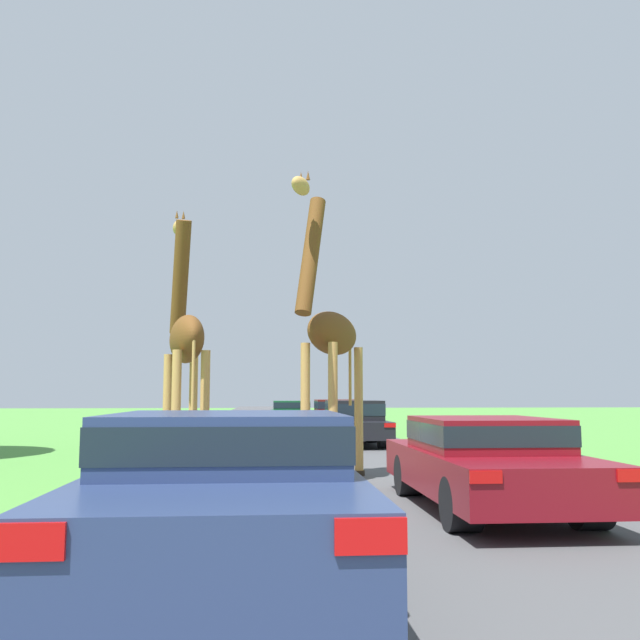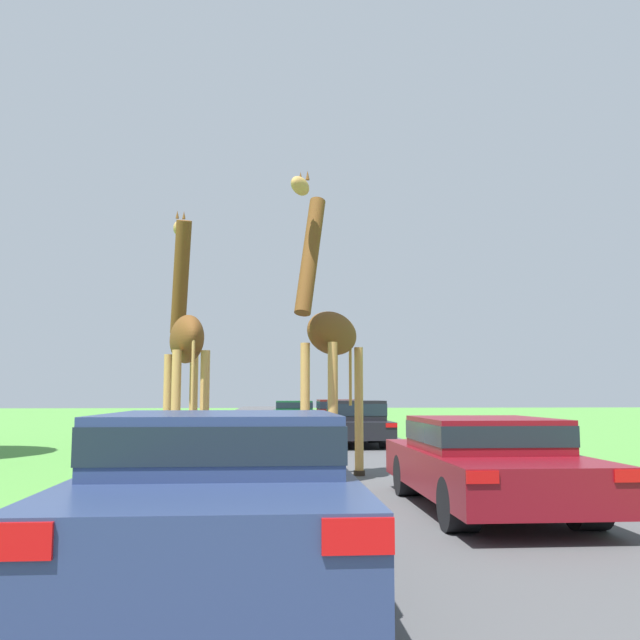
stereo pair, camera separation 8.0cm
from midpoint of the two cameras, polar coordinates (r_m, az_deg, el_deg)
road at (r=29.53m, az=-3.40°, el=-9.28°), size 8.08×120.00×0.00m
giraffe_near_road at (r=12.49m, az=0.66°, el=-1.47°), size 1.64×2.78×5.37m
giraffe_companion at (r=12.56m, az=-11.47°, el=-1.66°), size 1.07×2.81×5.25m
car_lead_maroon at (r=5.35m, az=-8.27°, el=-14.66°), size 1.89×4.17×1.40m
car_queue_right at (r=20.97m, az=2.78°, el=-8.53°), size 1.80×4.08×1.36m
car_queue_left at (r=26.64m, az=1.31°, el=-8.07°), size 1.78×4.27×1.35m
car_far_ahead at (r=9.60m, az=13.53°, el=-11.34°), size 1.88×4.67×1.23m
car_verge_right at (r=31.31m, az=-2.53°, el=-7.86°), size 1.80×4.65×1.26m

